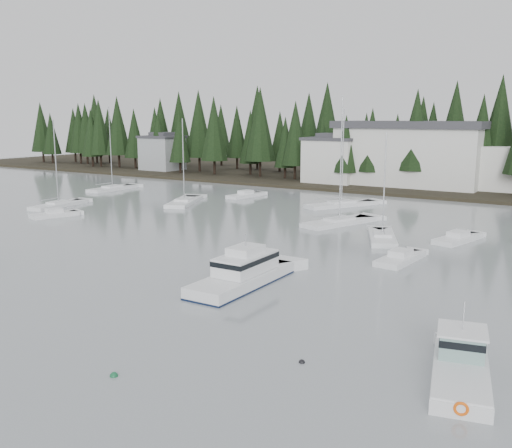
{
  "coord_description": "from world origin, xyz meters",
  "views": [
    {
      "loc": [
        25.42,
        -14.66,
        12.21
      ],
      "look_at": [
        -2.06,
        28.55,
        2.5
      ],
      "focal_mm": 40.0,
      "sensor_mm": 36.0,
      "label": 1
    }
  ],
  "objects_px": {
    "runabout_3": "(246,196)",
    "runabout_4": "(458,240)",
    "runabout_1": "(400,260)",
    "sailboat_3": "(113,189)",
    "cabin_cruiser_center": "(243,276)",
    "sailboat_2": "(382,239)",
    "house_west": "(332,159)",
    "house_far_west": "(162,152)",
    "harbor_inn": "(422,155)",
    "runabout_0": "(54,216)",
    "sailboat_8": "(339,223)",
    "lobster_boat_teal": "(461,369)",
    "sailboat_5": "(341,206)",
    "sailboat_0": "(59,206)",
    "sailboat_1": "(184,203)"
  },
  "relations": [
    {
      "from": "house_west",
      "to": "runabout_3",
      "type": "distance_m",
      "value": 22.27
    },
    {
      "from": "runabout_3",
      "to": "runabout_4",
      "type": "distance_m",
      "value": 38.23
    },
    {
      "from": "runabout_1",
      "to": "sailboat_3",
      "type": "bearing_deg",
      "value": 74.75
    },
    {
      "from": "sailboat_5",
      "to": "runabout_4",
      "type": "distance_m",
      "value": 23.78
    },
    {
      "from": "sailboat_1",
      "to": "runabout_3",
      "type": "bearing_deg",
      "value": -43.99
    },
    {
      "from": "sailboat_2",
      "to": "house_west",
      "type": "bearing_deg",
      "value": 7.55
    },
    {
      "from": "harbor_inn",
      "to": "sailboat_0",
      "type": "distance_m",
      "value": 58.96
    },
    {
      "from": "sailboat_0",
      "to": "runabout_0",
      "type": "relative_size",
      "value": 2.04
    },
    {
      "from": "house_far_west",
      "to": "cabin_cruiser_center",
      "type": "xyz_separation_m",
      "value": [
        62.94,
        -62.08,
        -3.75
      ]
    },
    {
      "from": "sailboat_3",
      "to": "sailboat_5",
      "type": "bearing_deg",
      "value": -85.09
    },
    {
      "from": "runabout_0",
      "to": "sailboat_0",
      "type": "bearing_deg",
      "value": 64.76
    },
    {
      "from": "sailboat_0",
      "to": "sailboat_2",
      "type": "xyz_separation_m",
      "value": [
        45.01,
        3.37,
        -0.0
      ]
    },
    {
      "from": "sailboat_1",
      "to": "runabout_0",
      "type": "distance_m",
      "value": 18.29
    },
    {
      "from": "house_far_west",
      "to": "lobster_boat_teal",
      "type": "bearing_deg",
      "value": -40.87
    },
    {
      "from": "sailboat_3",
      "to": "runabout_0",
      "type": "distance_m",
      "value": 25.93
    },
    {
      "from": "house_far_west",
      "to": "harbor_inn",
      "type": "xyz_separation_m",
      "value": [
        57.04,
        1.34,
        1.37
      ]
    },
    {
      "from": "sailboat_8",
      "to": "house_west",
      "type": "bearing_deg",
      "value": 45.8
    },
    {
      "from": "house_far_west",
      "to": "harbor_inn",
      "type": "distance_m",
      "value": 57.07
    },
    {
      "from": "house_far_west",
      "to": "sailboat_8",
      "type": "bearing_deg",
      "value": -31.58
    },
    {
      "from": "sailboat_2",
      "to": "sailboat_5",
      "type": "relative_size",
      "value": 0.82
    },
    {
      "from": "house_far_west",
      "to": "runabout_3",
      "type": "distance_m",
      "value": 44.39
    },
    {
      "from": "house_far_west",
      "to": "sailboat_2",
      "type": "distance_m",
      "value": 78.26
    },
    {
      "from": "sailboat_8",
      "to": "runabout_0",
      "type": "height_order",
      "value": "sailboat_8"
    },
    {
      "from": "cabin_cruiser_center",
      "to": "runabout_3",
      "type": "relative_size",
      "value": 1.46
    },
    {
      "from": "house_far_west",
      "to": "runabout_3",
      "type": "bearing_deg",
      "value": -31.89
    },
    {
      "from": "house_far_west",
      "to": "cabin_cruiser_center",
      "type": "relative_size",
      "value": 0.83
    },
    {
      "from": "sailboat_1",
      "to": "lobster_boat_teal",
      "type": "bearing_deg",
      "value": -151.55
    },
    {
      "from": "harbor_inn",
      "to": "sailboat_8",
      "type": "bearing_deg",
      "value": -87.05
    },
    {
      "from": "runabout_3",
      "to": "sailboat_5",
      "type": "bearing_deg",
      "value": -84.48
    },
    {
      "from": "runabout_0",
      "to": "runabout_3",
      "type": "height_order",
      "value": "same"
    },
    {
      "from": "sailboat_2",
      "to": "runabout_0",
      "type": "height_order",
      "value": "sailboat_2"
    },
    {
      "from": "sailboat_8",
      "to": "runabout_4",
      "type": "relative_size",
      "value": 2.18
    },
    {
      "from": "cabin_cruiser_center",
      "to": "runabout_1",
      "type": "bearing_deg",
      "value": -30.74
    },
    {
      "from": "lobster_boat_teal",
      "to": "runabout_0",
      "type": "relative_size",
      "value": 1.25
    },
    {
      "from": "sailboat_5",
      "to": "runabout_3",
      "type": "height_order",
      "value": "sailboat_5"
    },
    {
      "from": "sailboat_3",
      "to": "runabout_4",
      "type": "xyz_separation_m",
      "value": [
        58.74,
        -9.99,
        0.05
      ]
    },
    {
      "from": "house_west",
      "to": "runabout_1",
      "type": "relative_size",
      "value": 1.49
    },
    {
      "from": "sailboat_0",
      "to": "harbor_inn",
      "type": "bearing_deg",
      "value": -45.56
    },
    {
      "from": "house_west",
      "to": "harbor_inn",
      "type": "xyz_separation_m",
      "value": [
        15.04,
        3.34,
        1.12
      ]
    },
    {
      "from": "lobster_boat_teal",
      "to": "sailboat_2",
      "type": "xyz_separation_m",
      "value": [
        -14.0,
        27.65,
        -0.41
      ]
    },
    {
      "from": "runabout_0",
      "to": "sailboat_8",
      "type": "bearing_deg",
      "value": -48.84
    },
    {
      "from": "sailboat_0",
      "to": "runabout_4",
      "type": "xyz_separation_m",
      "value": [
        51.61,
        6.73,
        0.06
      ]
    },
    {
      "from": "house_far_west",
      "to": "sailboat_0",
      "type": "distance_m",
      "value": 49.92
    },
    {
      "from": "runabout_1",
      "to": "runabout_4",
      "type": "xyz_separation_m",
      "value": [
        2.21,
        10.87,
        0.0
      ]
    },
    {
      "from": "house_west",
      "to": "sailboat_3",
      "type": "xyz_separation_m",
      "value": [
        -28.05,
        -26.32,
        -4.58
      ]
    },
    {
      "from": "sailboat_3",
      "to": "sailboat_8",
      "type": "distance_m",
      "value": 45.72
    },
    {
      "from": "runabout_1",
      "to": "runabout_3",
      "type": "height_order",
      "value": "same"
    },
    {
      "from": "sailboat_5",
      "to": "sailboat_2",
      "type": "bearing_deg",
      "value": -115.99
    },
    {
      "from": "sailboat_3",
      "to": "runabout_1",
      "type": "bearing_deg",
      "value": -111.64
    },
    {
      "from": "sailboat_2",
      "to": "runabout_4",
      "type": "bearing_deg",
      "value": -86.73
    }
  ]
}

